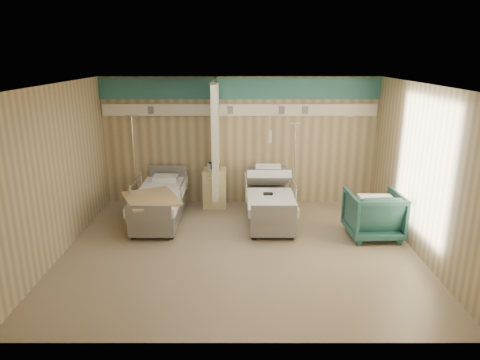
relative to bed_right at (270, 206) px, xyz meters
name	(u,v)px	position (x,y,z in m)	size (l,w,h in m)	color
ground	(240,249)	(-0.60, -1.30, -0.32)	(6.00, 5.00, 0.00)	#87745D
room_walls	(238,141)	(-0.63, -1.05, 1.55)	(6.04, 5.04, 2.82)	tan
bed_right	(270,206)	(0.00, 0.00, 0.00)	(1.00, 2.16, 0.63)	white
bed_left	(160,206)	(-2.20, 0.00, 0.00)	(1.00, 2.16, 0.63)	white
bedside_cabinet	(215,188)	(-1.15, 0.90, 0.11)	(0.50, 0.48, 0.85)	beige
visitor_armchair	(373,214)	(1.85, -0.74, 0.12)	(0.93, 0.96, 0.87)	#20504C
waffle_blanket	(378,190)	(1.89, -0.78, 0.59)	(0.60, 0.53, 0.07)	white
iv_stand_right	(293,190)	(0.57, 0.85, 0.07)	(0.33, 0.33, 1.87)	silver
iv_stand_left	(136,188)	(-2.89, 0.96, 0.10)	(0.36, 0.36, 2.01)	silver
call_remote	(268,194)	(-0.05, -0.20, 0.34)	(0.18, 0.08, 0.04)	black
tan_blanket	(151,198)	(-2.27, -0.46, 0.33)	(0.91, 1.15, 0.04)	tan
toiletry_bag	(214,166)	(-1.15, 0.95, 0.60)	(0.24, 0.15, 0.13)	black
white_cup	(209,166)	(-1.26, 0.90, 0.60)	(0.09, 0.09, 0.12)	white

